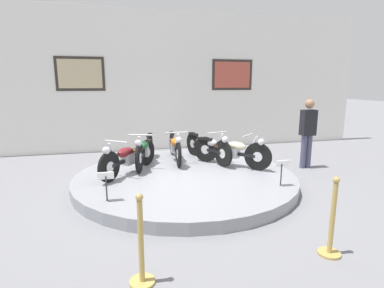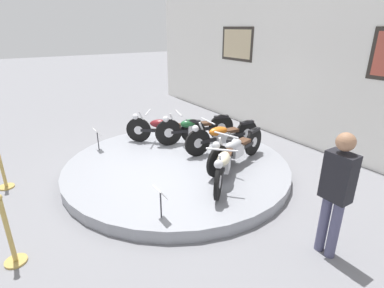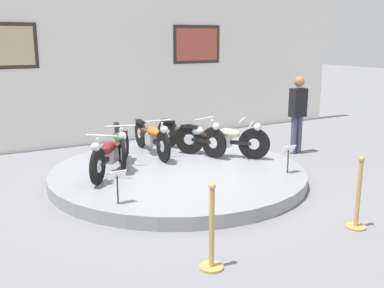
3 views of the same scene
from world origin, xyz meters
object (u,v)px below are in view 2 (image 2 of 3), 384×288
Objects in this scene: info_placard_front_left at (97,135)px; motorcycle_green at (194,127)px; visitor_standing at (336,189)px; info_placard_front_centre at (160,196)px; motorcycle_cream at (224,162)px; stanchion_post_right_of_entry at (11,241)px; motorcycle_orange at (222,135)px; motorcycle_maroon at (164,128)px; motorcycle_silver at (236,148)px; stanchion_post_left_of_entry at (3,171)px.

motorcycle_green is at bearing 69.22° from info_placard_front_left.
visitor_standing is (4.84, 1.65, 0.41)m from info_placard_front_left.
info_placard_front_left is 3.18m from info_placard_front_centre.
motorcycle_cream is 3.46m from stanchion_post_right_of_entry.
motorcycle_green is at bearing 162.65° from motorcycle_cream.
motorcycle_orange is 1.33× the size of motorcycle_cream.
visitor_standing reaches higher than info_placard_front_centre.
motorcycle_maroon is 0.91× the size of visitor_standing.
motorcycle_orange is at bearing 17.52° from motorcycle_green.
motorcycle_orange is 1.03× the size of motorcycle_silver.
motorcycle_green is 2.06m from motorcycle_cream.
motorcycle_cream is (2.37, 0.00, 0.01)m from motorcycle_maroon.
stanchion_post_left_of_entry is (-4.42, -3.59, -0.65)m from visitor_standing.
stanchion_post_right_of_entry is at bearing -64.31° from motorcycle_green.
motorcycle_orange is 1.13× the size of visitor_standing.
motorcycle_cream is at bearing -57.00° from motorcycle_silver.
motorcycle_maroon reaches higher than info_placard_front_left.
motorcycle_maroon is 0.81× the size of motorcycle_green.
motorcycle_cream is at bearing -176.12° from visitor_standing.
stanchion_post_right_of_entry is at bearing -90.24° from motorcycle_cream.
motorcycle_orange is 0.83m from motorcycle_silver.
info_placard_front_centre is 2.37m from visitor_standing.
info_placard_front_left is 3.38m from stanchion_post_right_of_entry.
motorcycle_green is 1.02× the size of motorcycle_silver.
motorcycle_green is 1.11× the size of visitor_standing.
motorcycle_silver is at bearing 41.78° from info_placard_front_left.
info_placard_front_centre is at bearing 77.78° from stanchion_post_right_of_entry.
info_placard_front_centre is 0.50× the size of stanchion_post_right_of_entry.
motorcycle_silver reaches higher than info_placard_front_centre.
motorcycle_silver is 4.09m from stanchion_post_right_of_entry.
stanchion_post_left_of_entry and stanchion_post_right_of_entry have the same top height.
motorcycle_silver reaches higher than motorcycle_orange.
stanchion_post_left_of_entry is at bearing -89.80° from motorcycle_maroon.
motorcycle_cream reaches higher than info_placard_front_centre.
stanchion_post_right_of_entry is at bearing -74.78° from motorcycle_orange.
motorcycle_orange is 2.86m from info_placard_front_centre.
motorcycle_green is at bearing -162.48° from motorcycle_orange.
visitor_standing is 4.20m from stanchion_post_right_of_entry.
motorcycle_orange is at bearing 144.02° from motorcycle_cream.
motorcycle_cream is 0.85× the size of visitor_standing.
info_placard_front_left is 0.29× the size of visitor_standing.
stanchion_post_right_of_entry reaches higher than motorcycle_green.
visitor_standing is at bearing 1.85° from motorcycle_maroon.
info_placard_front_left is (-2.78, -1.51, -0.01)m from motorcycle_cream.
motorcycle_orange is at bearing 56.19° from info_placard_front_left.
stanchion_post_left_of_entry reaches higher than motorcycle_cream.
stanchion_post_left_of_entry is 2.34m from stanchion_post_right_of_entry.
stanchion_post_right_of_entry reaches higher than info_placard_front_left.
stanchion_post_right_of_entry is (-2.08, -3.59, -0.65)m from visitor_standing.
motorcycle_silver is (1.57, -0.00, -0.01)m from motorcycle_green.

